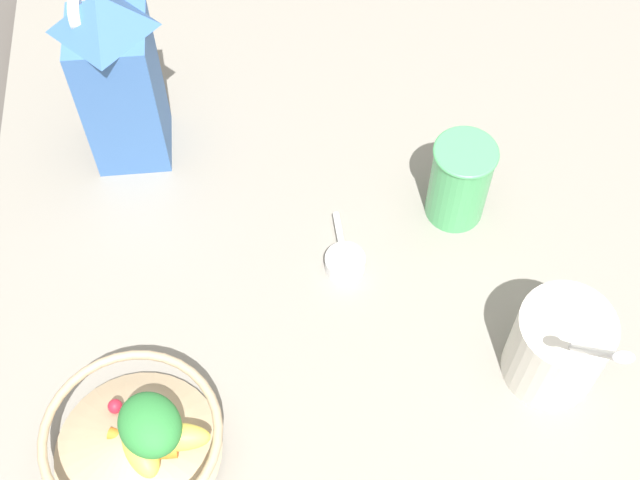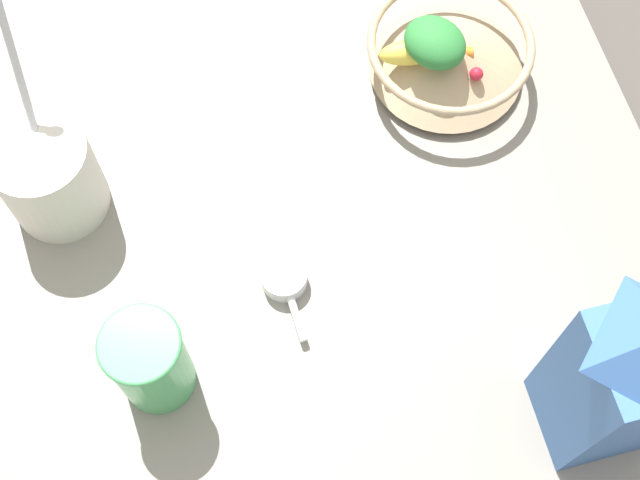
{
  "view_description": "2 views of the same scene",
  "coord_description": "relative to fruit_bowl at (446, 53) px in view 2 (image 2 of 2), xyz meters",
  "views": [
    {
      "loc": [
        0.55,
        -0.18,
        0.96
      ],
      "look_at": [
        0.03,
        -0.13,
        0.14
      ],
      "focal_mm": 50.0,
      "sensor_mm": 36.0,
      "label": 1
    },
    {
      "loc": [
        -0.32,
        -0.05,
        0.91
      ],
      "look_at": [
        0.03,
        -0.14,
        0.1
      ],
      "focal_mm": 50.0,
      "sensor_mm": 36.0,
      "label": 2
    }
  ],
  "objects": [
    {
      "name": "ground_plane",
      "position": [
        -0.22,
        0.34,
        -0.09
      ],
      "size": [
        6.0,
        6.0,
        0.0
      ],
      "primitive_type": "plane",
      "color": "#4C4742"
    },
    {
      "name": "countertop",
      "position": [
        -0.22,
        0.34,
        -0.06
      ],
      "size": [
        1.05,
        1.05,
        0.05
      ],
      "color": "gray",
      "rests_on": "ground_plane"
    },
    {
      "name": "fruit_bowl",
      "position": [
        0.0,
        0.0,
        0.0
      ],
      "size": [
        0.19,
        0.19,
        0.09
      ],
      "color": "tan",
      "rests_on": "countertop"
    },
    {
      "name": "milk_carton",
      "position": [
        -0.41,
        -0.01,
        0.09
      ],
      "size": [
        0.09,
        0.09,
        0.26
      ],
      "color": "#3D6BB2",
      "rests_on": "countertop"
    },
    {
      "name": "yogurt_tub",
      "position": [
        -0.06,
        0.45,
        0.02
      ],
      "size": [
        0.16,
        0.1,
        0.25
      ],
      "color": "silver",
      "rests_on": "countertop"
    },
    {
      "name": "drinking_cup",
      "position": [
        -0.28,
        0.38,
        0.02
      ],
      "size": [
        0.08,
        0.08,
        0.12
      ],
      "color": "#4CB266",
      "rests_on": "countertop"
    },
    {
      "name": "measuring_scoop",
      "position": [
        -0.21,
        0.24,
        -0.03
      ],
      "size": [
        0.09,
        0.05,
        0.02
      ],
      "color": "white",
      "rests_on": "countertop"
    }
  ]
}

